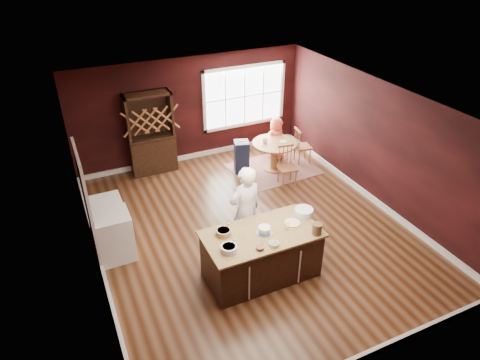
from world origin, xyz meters
name	(u,v)px	position (x,y,z in m)	size (l,w,h in m)	color
room_shell	(251,171)	(0.00, 0.00, 1.35)	(7.00, 7.00, 7.00)	brown
window	(244,96)	(1.50, 3.47, 1.50)	(2.36, 0.10, 1.66)	white
doorway	(88,206)	(-2.97, 0.60, 1.02)	(0.08, 1.26, 2.13)	white
kitchen_island	(261,255)	(-0.41, -1.30, 0.44)	(1.99, 1.04, 0.92)	black
dining_table	(274,150)	(1.65, 2.01, 0.53)	(1.12, 1.12, 0.75)	brown
baker	(245,211)	(-0.37, -0.55, 0.90)	(0.66, 0.43, 1.79)	white
layer_cake	(264,230)	(-0.38, -1.30, 0.98)	(0.29, 0.29, 0.12)	white
bowl_blue	(229,249)	(-1.10, -1.49, 0.97)	(0.26, 0.26, 0.10)	silver
bowl_yellow	(224,232)	(-1.02, -1.06, 0.97)	(0.26, 0.26, 0.10)	#A2724F
bowl_pink	(260,248)	(-0.63, -1.66, 0.95)	(0.14, 0.14, 0.05)	silver
bowl_olive	(274,244)	(-0.39, -1.67, 0.95)	(0.16, 0.16, 0.06)	beige
drinking_glass	(287,227)	(0.01, -1.39, 0.99)	(0.07, 0.07, 0.13)	silver
dinner_plate	(292,223)	(0.19, -1.27, 0.93)	(0.27, 0.27, 0.02)	#F2E6A2
white_tub	(304,212)	(0.51, -1.12, 0.98)	(0.33, 0.33, 0.11)	silver
stoneware_crock	(317,229)	(0.41, -1.69, 1.02)	(0.17, 0.17, 0.20)	brown
rug	(273,169)	(1.65, 2.01, 0.01)	(2.07, 1.60, 0.01)	brown
chair_east	(303,145)	(2.52, 2.05, 0.48)	(0.41, 0.39, 0.96)	#9D6838
chair_south	(288,166)	(1.57, 1.21, 0.50)	(0.42, 0.40, 0.99)	#995F33
chair_north	(272,138)	(2.00, 2.77, 0.48)	(0.41, 0.39, 0.97)	#945E23
seated_woman	(276,139)	(1.96, 2.49, 0.59)	(0.57, 0.37, 1.17)	#F05E4A
high_chair	(242,156)	(0.85, 2.24, 0.44)	(0.35, 0.35, 0.87)	#242B45
toddler	(241,140)	(0.90, 2.36, 0.81)	(0.18, 0.14, 0.26)	#8CA5BF
table_plate	(284,142)	(1.87, 1.95, 0.76)	(0.19, 0.19, 0.01)	beige
table_cup	(265,141)	(1.43, 2.11, 0.80)	(0.13, 0.13, 0.10)	beige
hutch	(151,134)	(-1.14, 3.22, 1.02)	(1.12, 0.47, 2.05)	black
washer	(114,236)	(-2.64, 0.28, 0.47)	(0.64, 0.62, 0.93)	white
dryer	(108,219)	(-2.64, 0.92, 0.43)	(0.60, 0.58, 0.87)	white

